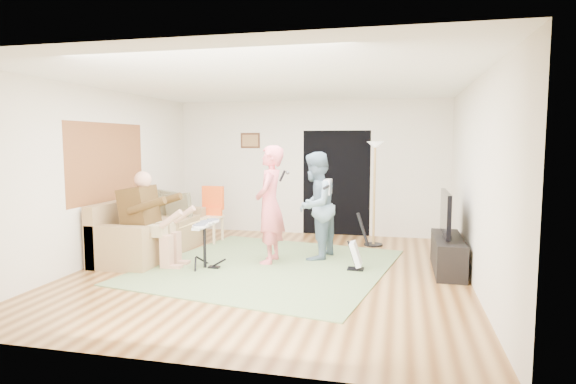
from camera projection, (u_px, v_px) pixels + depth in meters
The scene contains 19 objects.
floor at pixel (271, 271), 6.99m from camera, with size 6.00×6.00×0.00m, color brown.
walls at pixel (271, 179), 6.85m from camera, with size 5.50×6.00×2.70m, color beige, non-canonical shape.
ceiling at pixel (270, 82), 6.70m from camera, with size 6.00×6.00×0.00m, color white.
window_blinds at pixel (107, 162), 7.64m from camera, with size 2.05×2.05×0.00m, color #98592F.
doorway at pixel (336, 183), 9.65m from camera, with size 2.10×2.10×0.00m, color black.
picture_frame at pixel (250, 141), 9.97m from camera, with size 0.42×0.03×0.32m, color #3F2314.
area_rug at pixel (269, 266), 7.25m from camera, with size 3.37×3.56×0.02m, color #62794A.
sofa at pixel (147, 236), 8.04m from camera, with size 0.95×2.31×0.94m.
drummer at pixel (151, 229), 7.29m from camera, with size 0.93×0.52×1.43m.
drum_kit at pixel (205, 248), 7.12m from camera, with size 0.39×0.70×0.72m.
singer at pixel (270, 205), 7.39m from camera, with size 0.66×0.44×1.82m, color #EC666F.
microphone at pixel (282, 176), 7.30m from camera, with size 0.06×0.06×0.24m, color black, non-canonical shape.
guitarist at pixel (315, 206), 7.66m from camera, with size 0.83×0.65×1.72m, color #6C899E.
guitar_held at pixel (328, 187), 7.59m from camera, with size 0.12×0.60×0.26m, color silver, non-canonical shape.
guitar_spare at pixel (356, 254), 7.01m from camera, with size 0.31×0.28×0.86m.
torchiere_lamp at pixel (375, 175), 8.60m from camera, with size 0.34×0.34×1.88m.
dining_chair at pixel (210, 222), 8.99m from camera, with size 0.46×0.48×1.04m.
tv_cabinet at pixel (448, 254), 7.00m from camera, with size 0.40×1.40×0.50m, color black.
television at pixel (446, 213), 6.94m from camera, with size 0.06×1.09×0.62m, color black.
Camera 1 is at (1.80, -6.59, 1.88)m, focal length 30.00 mm.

